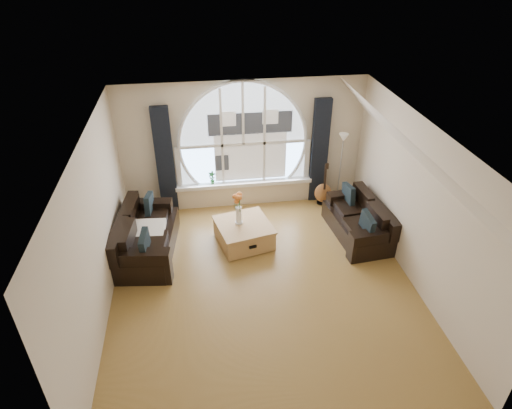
{
  "coord_description": "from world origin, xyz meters",
  "views": [
    {
      "loc": [
        -0.93,
        -5.51,
        5.08
      ],
      "look_at": [
        0.0,
        0.9,
        1.05
      ],
      "focal_mm": 30.84,
      "sensor_mm": 36.0,
      "label": 1
    }
  ],
  "objects_px": {
    "sofa_left": "(146,235)",
    "floor_lamp": "(340,169)",
    "vase_flowers": "(239,205)",
    "guitar": "(324,184)",
    "potted_plant": "(212,178)",
    "sofa_right": "(358,218)",
    "coffee_chest": "(244,233)"
  },
  "relations": [
    {
      "from": "vase_flowers",
      "to": "guitar",
      "type": "distance_m",
      "value": 2.23
    },
    {
      "from": "floor_lamp",
      "to": "sofa_right",
      "type": "bearing_deg",
      "value": -89.79
    },
    {
      "from": "sofa_right",
      "to": "coffee_chest",
      "type": "bearing_deg",
      "value": 172.84
    },
    {
      "from": "floor_lamp",
      "to": "guitar",
      "type": "bearing_deg",
      "value": -164.85
    },
    {
      "from": "sofa_right",
      "to": "vase_flowers",
      "type": "bearing_deg",
      "value": 171.67
    },
    {
      "from": "sofa_right",
      "to": "guitar",
      "type": "relative_size",
      "value": 1.56
    },
    {
      "from": "guitar",
      "to": "potted_plant",
      "type": "distance_m",
      "value": 2.37
    },
    {
      "from": "sofa_right",
      "to": "guitar",
      "type": "distance_m",
      "value": 1.25
    },
    {
      "from": "coffee_chest",
      "to": "vase_flowers",
      "type": "xyz_separation_m",
      "value": [
        -0.08,
        0.05,
        0.59
      ]
    },
    {
      "from": "vase_flowers",
      "to": "guitar",
      "type": "relative_size",
      "value": 0.66
    },
    {
      "from": "sofa_right",
      "to": "potted_plant",
      "type": "xyz_separation_m",
      "value": [
        -2.71,
        1.48,
        0.29
      ]
    },
    {
      "from": "guitar",
      "to": "potted_plant",
      "type": "bearing_deg",
      "value": -176.62
    },
    {
      "from": "sofa_right",
      "to": "potted_plant",
      "type": "bearing_deg",
      "value": 145.74
    },
    {
      "from": "sofa_left",
      "to": "potted_plant",
      "type": "xyz_separation_m",
      "value": [
        1.3,
        1.46,
        0.29
      ]
    },
    {
      "from": "vase_flowers",
      "to": "potted_plant",
      "type": "height_order",
      "value": "vase_flowers"
    },
    {
      "from": "vase_flowers",
      "to": "potted_plant",
      "type": "xyz_separation_m",
      "value": [
        -0.41,
        1.37,
        -0.13
      ]
    },
    {
      "from": "sofa_left",
      "to": "guitar",
      "type": "bearing_deg",
      "value": 24.52
    },
    {
      "from": "sofa_left",
      "to": "potted_plant",
      "type": "relative_size",
      "value": 6.51
    },
    {
      "from": "coffee_chest",
      "to": "guitar",
      "type": "xyz_separation_m",
      "value": [
        1.85,
        1.12,
        0.29
      ]
    },
    {
      "from": "potted_plant",
      "to": "floor_lamp",
      "type": "bearing_deg",
      "value": -4.26
    },
    {
      "from": "sofa_left",
      "to": "vase_flowers",
      "type": "relative_size",
      "value": 2.65
    },
    {
      "from": "vase_flowers",
      "to": "floor_lamp",
      "type": "distance_m",
      "value": 2.58
    },
    {
      "from": "floor_lamp",
      "to": "guitar",
      "type": "distance_m",
      "value": 0.46
    },
    {
      "from": "potted_plant",
      "to": "coffee_chest",
      "type": "bearing_deg",
      "value": -70.83
    },
    {
      "from": "sofa_left",
      "to": "floor_lamp",
      "type": "height_order",
      "value": "floor_lamp"
    },
    {
      "from": "sofa_right",
      "to": "vase_flowers",
      "type": "distance_m",
      "value": 2.34
    },
    {
      "from": "coffee_chest",
      "to": "guitar",
      "type": "bearing_deg",
      "value": 18.42
    },
    {
      "from": "floor_lamp",
      "to": "guitar",
      "type": "xyz_separation_m",
      "value": [
        -0.36,
        -0.1,
        -0.27
      ]
    },
    {
      "from": "vase_flowers",
      "to": "sofa_right",
      "type": "bearing_deg",
      "value": -2.75
    },
    {
      "from": "sofa_right",
      "to": "coffee_chest",
      "type": "height_order",
      "value": "sofa_right"
    },
    {
      "from": "coffee_chest",
      "to": "floor_lamp",
      "type": "xyz_separation_m",
      "value": [
        2.21,
        1.22,
        0.56
      ]
    },
    {
      "from": "sofa_right",
      "to": "vase_flowers",
      "type": "relative_size",
      "value": 2.36
    }
  ]
}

